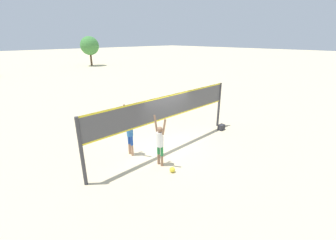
{
  "coord_description": "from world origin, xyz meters",
  "views": [
    {
      "loc": [
        -6.56,
        -6.79,
        4.87
      ],
      "look_at": [
        0.0,
        0.0,
        1.39
      ],
      "focal_mm": 24.0,
      "sensor_mm": 36.0,
      "label": 1
    }
  ],
  "objects_px": {
    "volleyball_net": "(168,112)",
    "player_spiker": "(160,141)",
    "player_blocker": "(130,130)",
    "volleyball": "(172,170)",
    "gear_bag": "(221,127)",
    "tree_left_cluster": "(90,46)"
  },
  "relations": [
    {
      "from": "volleyball_net",
      "to": "player_blocker",
      "type": "distance_m",
      "value": 1.85
    },
    {
      "from": "player_blocker",
      "to": "gear_bag",
      "type": "xyz_separation_m",
      "value": [
        5.28,
        -1.16,
        -1.04
      ]
    },
    {
      "from": "volleyball",
      "to": "gear_bag",
      "type": "xyz_separation_m",
      "value": [
        4.95,
        1.07,
        0.05
      ]
    },
    {
      "from": "player_blocker",
      "to": "tree_left_cluster",
      "type": "height_order",
      "value": "tree_left_cluster"
    },
    {
      "from": "volleyball",
      "to": "tree_left_cluster",
      "type": "xyz_separation_m",
      "value": [
        13.8,
        34.61,
        3.35
      ]
    },
    {
      "from": "volleyball_net",
      "to": "player_spiker",
      "type": "bearing_deg",
      "value": -145.7
    },
    {
      "from": "player_blocker",
      "to": "volleyball",
      "type": "relative_size",
      "value": 10.55
    },
    {
      "from": "player_blocker",
      "to": "volleyball",
      "type": "bearing_deg",
      "value": 8.52
    },
    {
      "from": "player_spiker",
      "to": "volleyball",
      "type": "distance_m",
      "value": 1.21
    },
    {
      "from": "player_blocker",
      "to": "tree_left_cluster",
      "type": "bearing_deg",
      "value": 156.41
    },
    {
      "from": "player_blocker",
      "to": "volleyball",
      "type": "height_order",
      "value": "player_blocker"
    },
    {
      "from": "player_spiker",
      "to": "tree_left_cluster",
      "type": "relative_size",
      "value": 0.41
    },
    {
      "from": "volleyball_net",
      "to": "volleyball",
      "type": "distance_m",
      "value": 2.64
    },
    {
      "from": "volleyball",
      "to": "gear_bag",
      "type": "distance_m",
      "value": 5.06
    },
    {
      "from": "gear_bag",
      "to": "tree_left_cluster",
      "type": "xyz_separation_m",
      "value": [
        8.85,
        33.54,
        3.3
      ]
    },
    {
      "from": "volleyball_net",
      "to": "tree_left_cluster",
      "type": "relative_size",
      "value": 1.61
    },
    {
      "from": "volleyball",
      "to": "gear_bag",
      "type": "relative_size",
      "value": 0.57
    },
    {
      "from": "volleyball_net",
      "to": "player_spiker",
      "type": "xyz_separation_m",
      "value": [
        -1.27,
        -0.86,
        -0.69
      ]
    },
    {
      "from": "player_spiker",
      "to": "tree_left_cluster",
      "type": "height_order",
      "value": "tree_left_cluster"
    },
    {
      "from": "tree_left_cluster",
      "to": "player_spiker",
      "type": "bearing_deg",
      "value": -112.12
    },
    {
      "from": "volleyball",
      "to": "tree_left_cluster",
      "type": "distance_m",
      "value": 37.41
    },
    {
      "from": "player_blocker",
      "to": "tree_left_cluster",
      "type": "xyz_separation_m",
      "value": [
        14.14,
        32.38,
        2.26
      ]
    }
  ]
}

